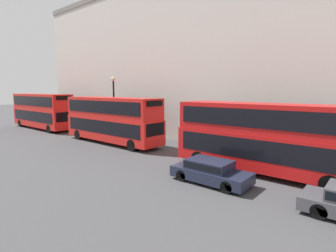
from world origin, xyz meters
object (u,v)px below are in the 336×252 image
at_px(bus_second_in_queue, 112,118).
at_px(bus_third_in_queue, 42,110).
at_px(car_hatchback, 210,171).
at_px(bus_leading, 263,135).

xyz_separation_m(bus_second_in_queue, bus_third_in_queue, (0.00, 14.33, 0.09)).
bearing_deg(car_hatchback, bus_third_in_queue, 82.85).
relative_size(bus_leading, bus_third_in_queue, 0.93).
bearing_deg(bus_leading, car_hatchback, 155.71).
bearing_deg(bus_leading, bus_second_in_queue, 90.00).
xyz_separation_m(bus_leading, bus_second_in_queue, (0.00, 14.32, 0.04)).
relative_size(bus_leading, car_hatchback, 2.50).
bearing_deg(car_hatchback, bus_second_in_queue, 75.11).
xyz_separation_m(bus_second_in_queue, car_hatchback, (-3.40, -12.79, -1.71)).
xyz_separation_m(bus_third_in_queue, car_hatchback, (-3.40, -27.12, -1.80)).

